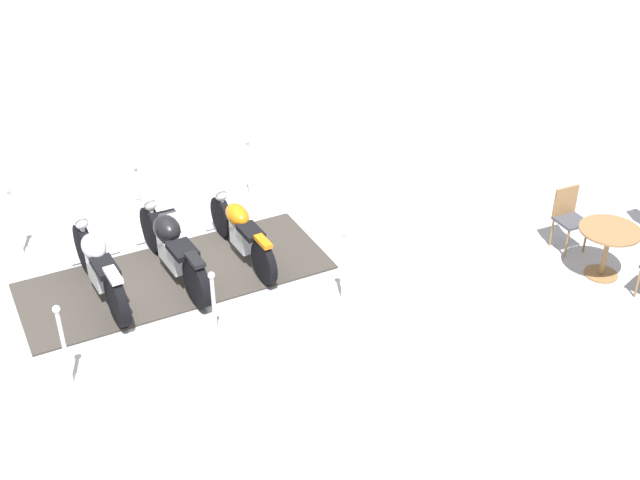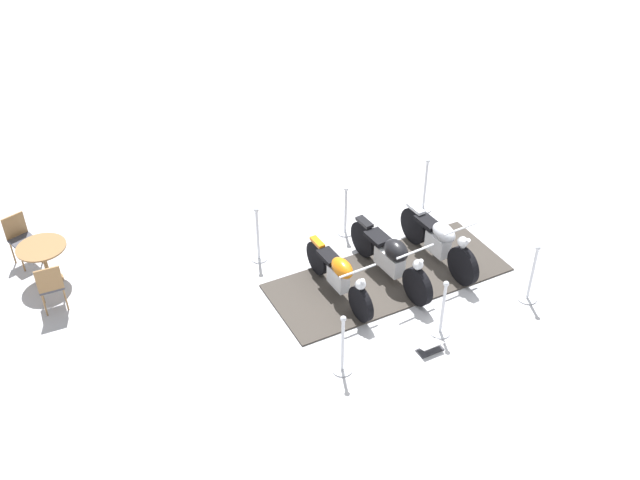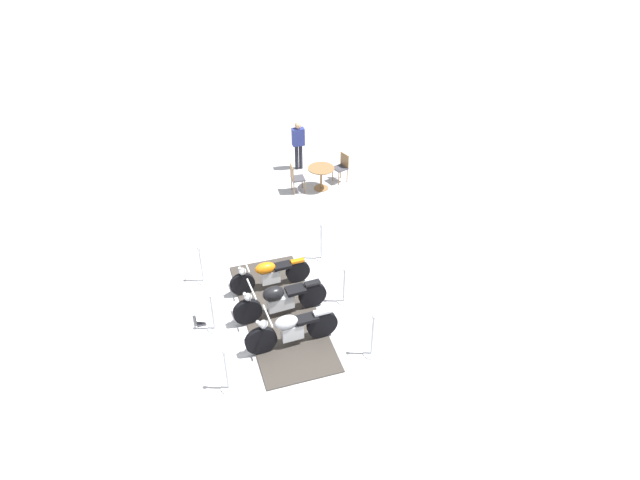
{
  "view_description": "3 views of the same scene",
  "coord_description": "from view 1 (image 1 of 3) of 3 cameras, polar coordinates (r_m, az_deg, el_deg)",
  "views": [
    {
      "loc": [
        -4.72,
        8.33,
        6.47
      ],
      "look_at": [
        -2.11,
        0.02,
        1.01
      ],
      "focal_mm": 45.81,
      "sensor_mm": 36.0,
      "label": 1
    },
    {
      "loc": [
        1.78,
        -9.81,
        7.97
      ],
      "look_at": [
        -1.05,
        -0.68,
        1.07
      ],
      "focal_mm": 40.45,
      "sensor_mm": 36.0,
      "label": 2
    },
    {
      "loc": [
        8.35,
        5.32,
        9.24
      ],
      "look_at": [
        -1.96,
        0.02,
        0.93
      ],
      "focal_mm": 31.91,
      "sensor_mm": 36.0,
      "label": 3
    }
  ],
  "objects": [
    {
      "name": "stanchion_left_front",
      "position": [
        10.69,
        1.64,
        -2.58
      ],
      "size": [
        0.29,
        0.29,
        1.11
      ],
      "color": "silver",
      "rests_on": "ground_plane"
    },
    {
      "name": "motorcycle_copper",
      "position": [
        11.59,
        -5.58,
        0.71
      ],
      "size": [
        1.56,
        1.46,
        0.91
      ],
      "rotation": [
        0.0,
        0.0,
        -0.75
      ],
      "color": "black",
      "rests_on": "display_platform"
    },
    {
      "name": "cafe_table",
      "position": [
        11.79,
        19.48,
        -0.04
      ],
      "size": [
        0.83,
        0.83,
        0.74
      ],
      "color": "olive",
      "rests_on": "ground_plane"
    },
    {
      "name": "cafe_chair_near_table",
      "position": [
        12.31,
        16.97,
        1.7
      ],
      "size": [
        0.56,
        0.56,
        0.93
      ],
      "rotation": [
        0.0,
        0.0,
        2.3
      ],
      "color": "olive",
      "rests_on": "ground_plane"
    },
    {
      "name": "motorcycle_black",
      "position": [
        11.32,
        -10.32,
        -0.41
      ],
      "size": [
        1.78,
        1.59,
        0.99
      ],
      "rotation": [
        0.0,
        0.0,
        -0.72
      ],
      "color": "black",
      "rests_on": "display_platform"
    },
    {
      "name": "motorcycle_chrome",
      "position": [
        11.12,
        -15.22,
        -1.71
      ],
      "size": [
        1.64,
        1.51,
        1.03
      ],
      "rotation": [
        0.0,
        0.0,
        -0.74
      ],
      "color": "black",
      "rests_on": "display_platform"
    },
    {
      "name": "display_platform",
      "position": [
        11.54,
        -10.02,
        -2.49
      ],
      "size": [
        4.19,
        4.17,
        0.03
      ],
      "primitive_type": "cube",
      "rotation": [
        0.0,
        0.0,
        0.78
      ],
      "color": "#38332D",
      "rests_on": "ground_plane"
    },
    {
      "name": "info_placard",
      "position": [
        13.12,
        -11.04,
        2.14
      ],
      "size": [
        0.43,
        0.43,
        0.17
      ],
      "rotation": [
        0.0,
        0.0,
        3.92
      ],
      "color": "#333338",
      "rests_on": "ground_plane"
    },
    {
      "name": "stanchion_right_front",
      "position": [
        13.13,
        -4.95,
        4.24
      ],
      "size": [
        0.31,
        0.31,
        1.09
      ],
      "color": "silver",
      "rests_on": "ground_plane"
    },
    {
      "name": "ground_plane",
      "position": [
        11.55,
        -10.02,
        -2.55
      ],
      "size": [
        80.0,
        80.0,
        0.0
      ],
      "primitive_type": "plane",
      "color": "#B2B2B7"
    },
    {
      "name": "stanchion_left_rear",
      "position": [
        9.84,
        -17.23,
        -8.12
      ],
      "size": [
        0.35,
        0.35,
        1.15
      ],
      "color": "silver",
      "rests_on": "ground_plane"
    },
    {
      "name": "stanchion_right_rear",
      "position": [
        12.43,
        -20.34,
        0.42
      ],
      "size": [
        0.33,
        0.33,
        1.12
      ],
      "color": "silver",
      "rests_on": "ground_plane"
    },
    {
      "name": "stanchion_left_mid",
      "position": [
        10.14,
        -7.35,
        -5.46
      ],
      "size": [
        0.31,
        0.31,
        1.03
      ],
      "color": "silver",
      "rests_on": "ground_plane"
    },
    {
      "name": "stanchion_right_mid",
      "position": [
        12.67,
        -12.42,
        2.27
      ],
      "size": [
        0.33,
        0.33,
        1.05
      ],
      "color": "silver",
      "rests_on": "ground_plane"
    }
  ]
}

